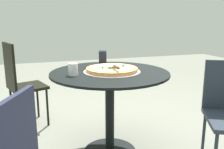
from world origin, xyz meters
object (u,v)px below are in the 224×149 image
Objects in this scene: drinking_cup at (73,69)px; patio_chair_far at (20,80)px; pizza_on_tray at (112,70)px; pizza_server at (114,66)px; patio_table at (110,92)px; napkin_dispenser at (103,58)px.

drinking_cup is 1.00m from patio_chair_far.
pizza_server is at bearing 176.81° from pizza_on_tray.
patio_table is 1.12m from patio_chair_far.
drinking_cup is at bearing 96.43° from patio_table.
pizza_on_tray is (-0.00, -0.02, 0.20)m from patio_table.
drinking_cup is (-0.03, 0.33, 0.03)m from pizza_on_tray.
drinking_cup reaches higher than pizza_on_tray.
pizza_server is at bearing -140.10° from patio_chair_far.
patio_table is 4.69× the size of pizza_server.
pizza_on_tray is at bearing -3.19° from pizza_server.
napkin_dispenser is at bearing -2.59° from pizza_server.
drinking_cup is 0.10× the size of patio_chair_far.
napkin_dispenser reaches higher than pizza_on_tray.
drinking_cup is at bearing 82.75° from pizza_server.
patio_chair_far reaches higher than pizza_server.
napkin_dispenser reaches higher than pizza_server.
napkin_dispenser is at bearing -123.42° from patio_chair_far.
napkin_dispenser is at bearing -5.94° from patio_table.
pizza_server is (-0.08, -0.02, 0.24)m from patio_table.
pizza_server is 1.57× the size of napkin_dispenser.
patio_table is 0.38m from drinking_cup.
pizza_server is 1.22m from patio_chair_far.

